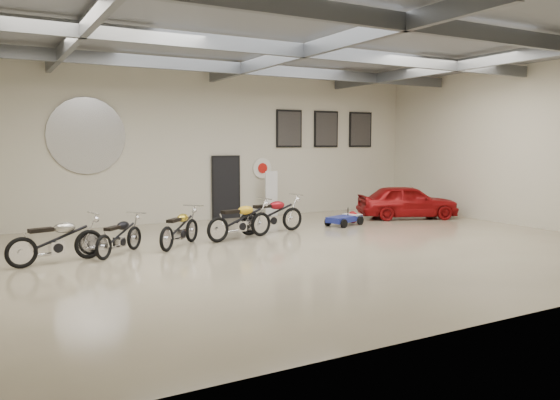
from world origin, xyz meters
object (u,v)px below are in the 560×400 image
go_kart (347,216)px  vintage_car (407,202)px  motorcycle_gold (180,227)px  motorcycle_red (271,214)px  motorcycle_silver (56,239)px  banner_stand (271,193)px  motorcycle_black (119,235)px  motorcycle_yellow (240,219)px

go_kart → vintage_car: size_ratio=0.46×
motorcycle_gold → motorcycle_red: motorcycle_red is taller
motorcycle_silver → motorcycle_gold: bearing=-2.1°
banner_stand → vintage_car: banner_stand is taller
motorcycle_gold → go_kart: motorcycle_gold is taller
motorcycle_black → banner_stand: bearing=-11.1°
go_kart → vintage_car: vintage_car is taller
go_kart → vintage_car: bearing=-12.8°
motorcycle_red → vintage_car: bearing=-1.6°
motorcycle_silver → motorcycle_black: 1.43m
motorcycle_gold → motorcycle_red: 3.09m
motorcycle_black → go_kart: motorcycle_black is taller
motorcycle_gold → go_kart: (5.80, 0.94, -0.21)m
motorcycle_black → go_kart: size_ratio=1.15×
banner_stand → motorcycle_yellow: bearing=-128.8°
motorcycle_gold → motorcycle_black: bearing=146.1°
motorcycle_gold → vintage_car: vintage_car is taller
motorcycle_red → go_kart: 2.83m
banner_stand → motorcycle_red: (-1.58, -2.98, -0.30)m
motorcycle_silver → motorcycle_red: motorcycle_red is taller
motorcycle_gold → motorcycle_red: bearing=-29.8°
banner_stand → go_kart: 3.10m
motorcycle_black → motorcycle_yellow: motorcycle_yellow is taller
go_kart → vintage_car: (2.75, 0.27, 0.30)m
motorcycle_silver → vintage_car: bearing=-4.1°
banner_stand → go_kart: banner_stand is taller
go_kart → motorcycle_red: bearing=165.6°
motorcycle_silver → motorcycle_gold: motorcycle_silver is taller
motorcycle_yellow → motorcycle_silver: bearing=176.9°
go_kart → motorcycle_black: bearing=171.0°
motorcycle_red → vintage_car: 5.57m
motorcycle_red → motorcycle_black: bearing=-173.8°
banner_stand → motorcycle_yellow: (-2.81, -3.49, -0.31)m
go_kart → motorcycle_yellow: bearing=171.5°
motorcycle_silver → motorcycle_yellow: 4.78m
motorcycle_black → motorcycle_red: 4.66m
banner_stand → motorcycle_gold: (-4.58, -3.73, -0.36)m
motorcycle_silver → banner_stand: bearing=16.9°
motorcycle_yellow → vintage_car: vintage_car is taller
motorcycle_silver → motorcycle_red: (5.94, 1.30, 0.02)m
motorcycle_silver → motorcycle_black: bearing=-1.2°
motorcycle_yellow → motorcycle_red: bearing=9.7°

